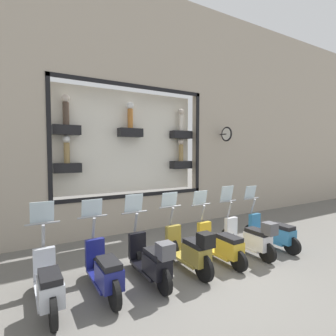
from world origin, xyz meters
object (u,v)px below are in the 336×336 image
object	(u,v)px
scooter_white_1	(251,237)
scooter_silver_6	(48,284)
scooter_teal_0	(273,233)
scooter_yellow_2	(221,245)
scooter_olive_3	(190,250)
scooter_navy_5	(104,271)
scooter_black_4	(152,260)

from	to	relation	value
scooter_white_1	scooter_silver_6	size ratio (longest dim) A/B	1.00
scooter_teal_0	scooter_silver_6	size ratio (longest dim) A/B	0.99
scooter_yellow_2	scooter_teal_0	bearing A→B (deg)	-90.02
scooter_white_1	scooter_silver_6	distance (m)	4.65
scooter_teal_0	scooter_olive_3	world-z (taller)	scooter_olive_3
scooter_white_1	scooter_olive_3	xyz separation A→B (m)	(0.01, 1.86, 0.02)
scooter_olive_3	scooter_navy_5	xyz separation A→B (m)	(0.06, 1.86, -0.05)
scooter_teal_0	scooter_yellow_2	bearing A→B (deg)	89.98
scooter_black_4	scooter_teal_0	bearing A→B (deg)	-89.12
scooter_white_1	scooter_black_4	distance (m)	2.79
scooter_navy_5	scooter_black_4	bearing A→B (deg)	-93.92
scooter_yellow_2	scooter_black_4	bearing A→B (deg)	91.77
scooter_yellow_2	scooter_navy_5	distance (m)	2.79
scooter_black_4	scooter_white_1	bearing A→B (deg)	-90.09
scooter_olive_3	scooter_black_4	distance (m)	0.93
scooter_olive_3	scooter_teal_0	bearing A→B (deg)	-88.99
scooter_teal_0	scooter_white_1	distance (m)	0.93
scooter_teal_0	scooter_black_4	distance (m)	3.72
scooter_teal_0	scooter_olive_3	distance (m)	2.79
scooter_teal_0	scooter_black_4	size ratio (longest dim) A/B	1.00
scooter_white_1	scooter_olive_3	world-z (taller)	scooter_white_1
scooter_teal_0	scooter_olive_3	bearing A→B (deg)	91.01
scooter_teal_0	scooter_olive_3	size ratio (longest dim) A/B	0.99
scooter_olive_3	scooter_black_4	xyz separation A→B (m)	(-0.01, 0.93, -0.01)
scooter_yellow_2	scooter_navy_5	size ratio (longest dim) A/B	0.99
scooter_olive_3	scooter_black_4	size ratio (longest dim) A/B	1.01
scooter_teal_0	scooter_navy_5	world-z (taller)	scooter_navy_5
scooter_black_4	scooter_navy_5	size ratio (longest dim) A/B	1.00
scooter_teal_0	scooter_silver_6	distance (m)	5.58
scooter_white_1	scooter_navy_5	xyz separation A→B (m)	(0.07, 3.72, -0.02)
scooter_teal_0	scooter_yellow_2	xyz separation A→B (m)	(0.00, 1.86, 0.00)
scooter_yellow_2	scooter_silver_6	world-z (taller)	scooter_silver_6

